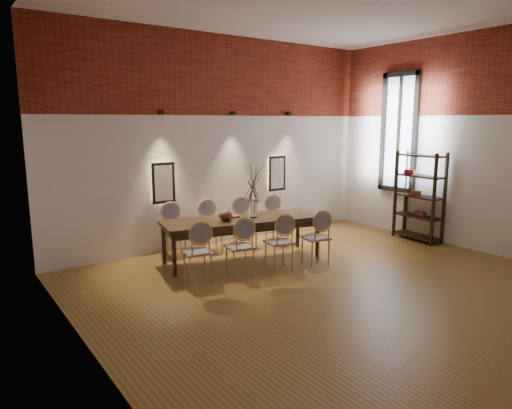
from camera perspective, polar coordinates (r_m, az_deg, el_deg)
floor at (r=6.70m, az=12.15°, el=-10.90°), size 7.00×7.00×0.02m
wall_back at (r=9.02m, az=-4.39°, el=7.85°), size 7.00×0.10×4.00m
wall_left at (r=4.32m, az=-20.38°, el=4.44°), size 0.10×7.00×4.00m
wall_right at (r=9.23m, az=27.78°, el=6.75°), size 0.10×7.00×4.00m
brick_band_back at (r=8.99m, az=-4.26°, el=15.82°), size 7.00×0.02×1.50m
brick_band_left at (r=4.40m, az=-20.55°, el=20.92°), size 0.02×7.00×1.50m
brick_band_right at (r=9.19m, az=28.26°, el=14.53°), size 0.02×7.00×1.50m
niche_left at (r=8.39m, az=-11.58°, el=2.67°), size 0.36×0.06×0.66m
niche_right at (r=9.73m, az=2.54°, el=3.92°), size 0.36×0.06×0.66m
spot_fixture_left at (r=8.29m, az=-11.81°, el=11.24°), size 0.08×0.10×0.08m
spot_fixture_mid at (r=9.01m, az=-2.89°, el=11.36°), size 0.08×0.10×0.08m
spot_fixture_right at (r=9.84m, az=4.11°, el=11.27°), size 0.08×0.10×0.08m
window_glass at (r=10.20m, az=17.48°, el=8.54°), size 0.02×0.78×2.38m
window_frame at (r=10.19m, az=17.41°, el=8.55°), size 0.08×0.90×2.50m
window_mullion at (r=10.19m, az=17.41°, el=8.55°), size 0.06×0.06×2.40m
dining_table at (r=7.93m, az=-1.69°, el=-4.37°), size 2.87×1.42×0.75m
chair_near_a at (r=6.92m, az=-7.36°, el=-5.86°), size 0.52×0.52×0.94m
chair_near_b at (r=7.14m, az=-2.05°, el=-5.27°), size 0.52×0.52×0.94m
chair_near_c at (r=7.41m, az=2.90°, el=-4.69°), size 0.52×0.52×0.94m
chair_near_d at (r=7.74m, az=7.46°, el=-4.11°), size 0.52×0.52×0.94m
chair_far_a at (r=8.27m, az=-10.24°, el=-3.24°), size 0.52×0.52×0.94m
chair_far_b at (r=8.45m, az=-5.71°, el=-2.83°), size 0.52×0.52×0.94m
chair_far_c at (r=8.69m, az=-1.40°, el=-2.42°), size 0.52×0.52×0.94m
chair_far_d at (r=8.97m, az=2.66°, el=-2.02°), size 0.52×0.52×0.94m
vase at (r=7.89m, az=-0.36°, el=-0.54°), size 0.14×0.14×0.30m
dried_branches at (r=7.82m, az=-0.36°, el=2.70°), size 0.50×0.50×0.70m
bowl at (r=7.67m, az=-3.85°, el=-1.35°), size 0.24×0.24×0.18m
book at (r=7.92m, az=-3.18°, el=-1.52°), size 0.29×0.23×0.03m
shelving_rack at (r=9.76m, az=19.72°, el=0.97°), size 0.45×1.02×1.80m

